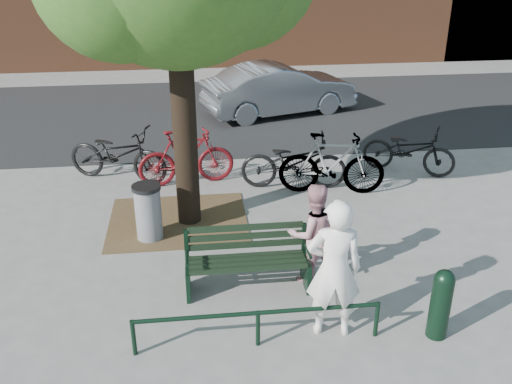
{
  "coord_description": "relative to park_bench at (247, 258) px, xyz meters",
  "views": [
    {
      "loc": [
        -0.68,
        -6.77,
        4.73
      ],
      "look_at": [
        0.24,
        1.0,
        1.06
      ],
      "focal_mm": 40.0,
      "sensor_mm": 36.0,
      "label": 1
    }
  ],
  "objects": [
    {
      "name": "bollard",
      "position": [
        2.27,
        -1.36,
        0.04
      ],
      "size": [
        0.26,
        0.26,
        0.97
      ],
      "color": "black",
      "rests_on": "ground"
    },
    {
      "name": "parked_car",
      "position": [
        1.73,
        8.17,
        0.2
      ],
      "size": [
        4.39,
        2.58,
        1.37
      ],
      "primitive_type": "imported",
      "rotation": [
        0.0,
        0.0,
        1.86
      ],
      "color": "gray",
      "rests_on": "ground"
    },
    {
      "name": "person_right",
      "position": [
        0.95,
        0.07,
        0.28
      ],
      "size": [
        0.82,
        0.68,
        1.52
      ],
      "primitive_type": "imported",
      "rotation": [
        0.0,
        0.0,
        3.29
      ],
      "color": "#BF838C",
      "rests_on": "ground"
    },
    {
      "name": "bicycle_d",
      "position": [
        1.93,
        2.96,
        0.13
      ],
      "size": [
        2.09,
        0.91,
        1.21
      ],
      "primitive_type": "imported",
      "rotation": [
        0.0,
        0.0,
        1.4
      ],
      "color": "gray",
      "rests_on": "ground"
    },
    {
      "name": "litter_bin",
      "position": [
        -1.46,
        1.58,
        0.01
      ],
      "size": [
        0.47,
        0.47,
        0.96
      ],
      "color": "gray",
      "rests_on": "ground"
    },
    {
      "name": "road",
      "position": [
        0.0,
        8.42,
        -0.47
      ],
      "size": [
        40.0,
        7.0,
        0.01
      ],
      "primitive_type": "cube",
      "color": "black",
      "rests_on": "ground"
    },
    {
      "name": "dirt_pit",
      "position": [
        -1.0,
        2.12,
        -0.47
      ],
      "size": [
        2.4,
        2.0,
        0.02
      ],
      "primitive_type": "cube",
      "color": "brown",
      "rests_on": "ground"
    },
    {
      "name": "bicycle_a",
      "position": [
        -2.19,
        4.08,
        0.08
      ],
      "size": [
        2.26,
        1.52,
        1.12
      ],
      "primitive_type": "imported",
      "rotation": [
        0.0,
        0.0,
        1.17
      ],
      "color": "black",
      "rests_on": "ground"
    },
    {
      "name": "person_left",
      "position": [
        0.95,
        -1.13,
        0.46
      ],
      "size": [
        0.74,
        0.54,
        1.87
      ],
      "primitive_type": "imported",
      "rotation": [
        0.0,
        0.0,
        3.01
      ],
      "color": "white",
      "rests_on": "ground"
    },
    {
      "name": "ground",
      "position": [
        0.0,
        -0.08,
        -0.48
      ],
      "size": [
        90.0,
        90.0,
        0.0
      ],
      "primitive_type": "plane",
      "color": "gray",
      "rests_on": "ground"
    },
    {
      "name": "bicycle_b",
      "position": [
        -0.82,
        3.71,
        0.09
      ],
      "size": [
        1.96,
        0.78,
        1.15
      ],
      "primitive_type": "imported",
      "rotation": [
        0.0,
        0.0,
        1.7
      ],
      "color": "#550C10",
      "rests_on": "ground"
    },
    {
      "name": "bicycle_e",
      "position": [
        3.77,
        3.77,
        0.02
      ],
      "size": [
        1.98,
        1.52,
        1.0
      ],
      "primitive_type": "imported",
      "rotation": [
        0.0,
        0.0,
        1.05
      ],
      "color": "black",
      "rests_on": "ground"
    },
    {
      "name": "park_bench",
      "position": [
        0.0,
        0.0,
        0.0
      ],
      "size": [
        1.74,
        0.54,
        0.97
      ],
      "color": "black",
      "rests_on": "ground"
    },
    {
      "name": "guard_railing",
      "position": [
        0.0,
        -1.28,
        -0.08
      ],
      "size": [
        3.06,
        0.06,
        0.51
      ],
      "color": "black",
      "rests_on": "ground"
    },
    {
      "name": "bicycle_c",
      "position": [
        1.26,
        3.3,
        0.06
      ],
      "size": [
        2.14,
        1.0,
        1.08
      ],
      "primitive_type": "imported",
      "rotation": [
        0.0,
        0.0,
        1.43
      ],
      "color": "black",
      "rests_on": "ground"
    }
  ]
}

